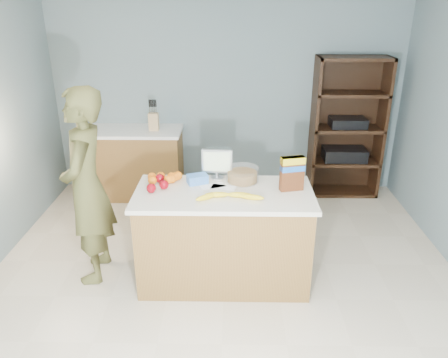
{
  "coord_description": "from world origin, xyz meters",
  "views": [
    {
      "loc": [
        0.06,
        -3.15,
        2.47
      ],
      "look_at": [
        0.0,
        0.35,
        1.0
      ],
      "focal_mm": 35.0,
      "sensor_mm": 36.0,
      "label": 1
    }
  ],
  "objects_px": {
    "counter_peninsula": "(224,240)",
    "tv": "(217,162)",
    "person": "(87,187)",
    "cereal_box": "(292,171)",
    "shelving_unit": "(346,130)"
  },
  "relations": [
    {
      "from": "counter_peninsula",
      "to": "tv",
      "type": "distance_m",
      "value": 0.71
    },
    {
      "from": "person",
      "to": "cereal_box",
      "type": "bearing_deg",
      "value": 84.66
    },
    {
      "from": "shelving_unit",
      "to": "person",
      "type": "distance_m",
      "value": 3.4
    },
    {
      "from": "counter_peninsula",
      "to": "person",
      "type": "height_order",
      "value": "person"
    },
    {
      "from": "shelving_unit",
      "to": "counter_peninsula",
      "type": "bearing_deg",
      "value": -127.11
    },
    {
      "from": "person",
      "to": "tv",
      "type": "height_order",
      "value": "person"
    },
    {
      "from": "person",
      "to": "cereal_box",
      "type": "distance_m",
      "value": 1.82
    },
    {
      "from": "counter_peninsula",
      "to": "shelving_unit",
      "type": "height_order",
      "value": "shelving_unit"
    },
    {
      "from": "tv",
      "to": "cereal_box",
      "type": "bearing_deg",
      "value": -20.9
    },
    {
      "from": "tv",
      "to": "cereal_box",
      "type": "height_order",
      "value": "cereal_box"
    },
    {
      "from": "shelving_unit",
      "to": "cereal_box",
      "type": "height_order",
      "value": "shelving_unit"
    },
    {
      "from": "shelving_unit",
      "to": "person",
      "type": "relative_size",
      "value": 1.0
    },
    {
      "from": "person",
      "to": "cereal_box",
      "type": "relative_size",
      "value": 5.86
    },
    {
      "from": "counter_peninsula",
      "to": "person",
      "type": "relative_size",
      "value": 0.87
    },
    {
      "from": "counter_peninsula",
      "to": "cereal_box",
      "type": "bearing_deg",
      "value": 5.03
    }
  ]
}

